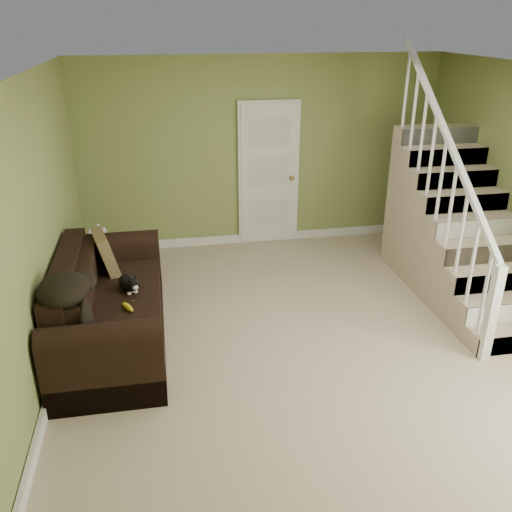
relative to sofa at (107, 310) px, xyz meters
name	(u,v)px	position (x,y,z in m)	size (l,w,h in m)	color
floor	(311,340)	(2.02, -0.36, -0.35)	(5.00, 5.50, 0.01)	tan
ceiling	(323,74)	(2.02, -0.36, 2.25)	(5.00, 5.50, 0.01)	white
wall_back	(261,153)	(2.02, 2.39, 0.95)	(5.00, 0.04, 2.60)	olive
wall_front	(478,419)	(2.02, -3.11, 0.95)	(5.00, 0.04, 2.60)	olive
wall_left	(34,239)	(-0.48, -0.36, 0.95)	(0.04, 5.50, 2.60)	olive
baseboard_back	(261,237)	(2.02, 2.36, -0.29)	(5.00, 0.04, 0.12)	white
baseboard_left	(59,360)	(-0.45, -0.36, -0.29)	(0.04, 5.50, 0.12)	white
door	(269,174)	(2.12, 2.34, 0.66)	(0.86, 0.12, 2.02)	white
staircase	(452,235)	(4.02, 0.60, 0.29)	(1.00, 2.51, 2.82)	tan
sofa	(107,310)	(0.00, 0.00, 0.00)	(0.99, 2.30, 0.91)	black
side_table	(103,268)	(-0.13, 1.13, -0.04)	(0.58, 0.58, 0.82)	black
cat	(128,284)	(0.23, 0.09, 0.23)	(0.30, 0.45, 0.22)	black
banana	(128,307)	(0.23, -0.29, 0.17)	(0.06, 0.20, 0.06)	yellow
throw_pillow	(106,254)	(-0.01, 0.64, 0.34)	(0.12, 0.47, 0.47)	#4E331F
throw_blanket	(63,289)	(-0.25, -0.66, 0.59)	(0.42, 0.55, 0.23)	black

